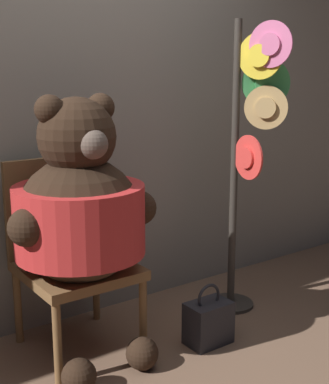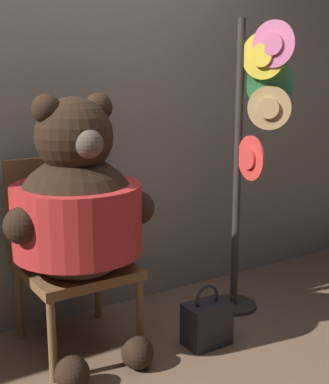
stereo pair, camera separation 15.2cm
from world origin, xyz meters
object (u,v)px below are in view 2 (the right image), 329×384
chair (68,248)px  hat_display_rack (254,139)px  handbag_on_ground (207,323)px  teddy_bear (78,210)px

chair → hat_display_rack: bearing=-13.4°
chair → handbag_on_ground: 0.82m
chair → hat_display_rack: hat_display_rack is taller
handbag_on_ground → chair: bearing=142.1°
chair → hat_display_rack: size_ratio=0.57×
handbag_on_ground → hat_display_rack: bearing=23.2°
chair → teddy_bear: bearing=-95.7°
chair → handbag_on_ground: bearing=-37.9°
chair → hat_display_rack: (1.04, -0.25, 0.53)m
hat_display_rack → chair: bearing=166.6°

